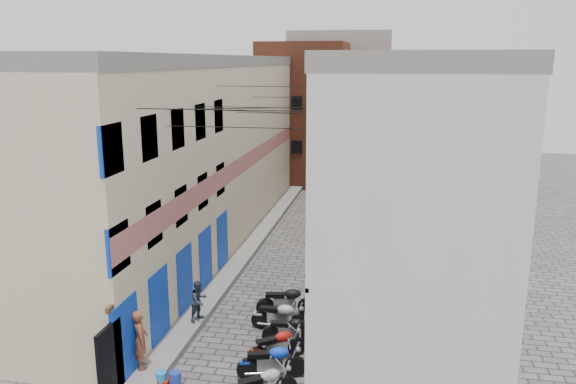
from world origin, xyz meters
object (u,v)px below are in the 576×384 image
Objects in this scene: motorcycle_d at (277,344)px; water_jug_near at (175,381)px; motorcycle_f at (280,314)px; motorcycle_c at (272,360)px; person_b at (199,301)px; motorcycle_b at (263,384)px; motorcycle_e at (290,329)px; person_a at (140,339)px; water_jug_far at (161,380)px; red_crate at (162,384)px; motorcycle_g at (286,300)px.

water_jug_near is at bearing -86.92° from motorcycle_d.
water_jug_near is (-2.11, -3.93, -0.30)m from motorcycle_f.
motorcycle_d is at bearing 9.96° from motorcycle_f.
person_b is (-3.05, 2.63, 0.37)m from motorcycle_c.
motorcycle_b is 1.06× the size of motorcycle_e.
water_jug_far is at bearing -149.17° from person_a.
motorcycle_f reaches higher than red_crate.
person_a reaches higher than motorcycle_c.
motorcycle_d is 1.95m from motorcycle_f.
motorcycle_c reaches higher than motorcycle_b.
motorcycle_d is 3.01m from motorcycle_g.
water_jug_near is at bearing -130.56° from motorcycle_b.
motorcycle_d is 3.16m from water_jug_near.
person_a is (-3.67, -0.54, 0.55)m from motorcycle_c.
motorcycle_c is 4.18× the size of water_jug_far.
motorcycle_d is 3.49m from red_crate.
motorcycle_c is at bearing 19.84° from red_crate.
motorcycle_g is (0.02, 1.07, 0.06)m from motorcycle_f.
motorcycle_e is 4.33m from red_crate.
motorcycle_d is (-0.04, 0.96, -0.03)m from motorcycle_c.
motorcycle_b is at bearing -4.10° from water_jug_near.
motorcycle_g is at bearing -37.95° from person_b.
person_b is at bearing -37.99° from person_a.
motorcycle_e is at bearing 45.29° from red_crate.
person_a is (-3.33, -4.49, 0.51)m from motorcycle_g.
motorcycle_b is 3.71× the size of water_jug_near.
motorcycle_b is at bearing -127.41° from person_a.
person_b reaches higher than water_jug_far.
motorcycle_c is 3.80× the size of water_jug_near.
motorcycle_b is at bearing -115.09° from person_b.
red_crate is at bearing -32.12° from motorcycle_f.
motorcycle_f is at bearing 170.98° from motorcycle_c.
motorcycle_f is 2.74m from person_b.
motorcycle_f reaches higher than motorcycle_e.
red_crate is at bearing -149.17° from person_a.
motorcycle_g is at bearing 147.70° from motorcycle_b.
person_a is at bearing 147.86° from red_crate.
motorcycle_c is 3.74m from person_a.
motorcycle_c is (-0.04, 1.22, 0.01)m from motorcycle_b.
motorcycle_e is at bearing 2.20° from motorcycle_g.
motorcycle_c is 5.05× the size of red_crate.
person_a is at bearing 157.39° from water_jug_near.
person_a is at bearing 147.86° from water_jug_far.
motorcycle_c reaches higher than water_jug_far.
motorcycle_d reaches higher than water_jug_far.
person_b is at bearing -146.78° from motorcycle_c.
motorcycle_d is at bearing 166.06° from motorcycle_c.
person_a reaches higher than motorcycle_e.
water_jug_far is (-2.83, -2.00, -0.31)m from motorcycle_d.
motorcycle_e reaches higher than red_crate.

